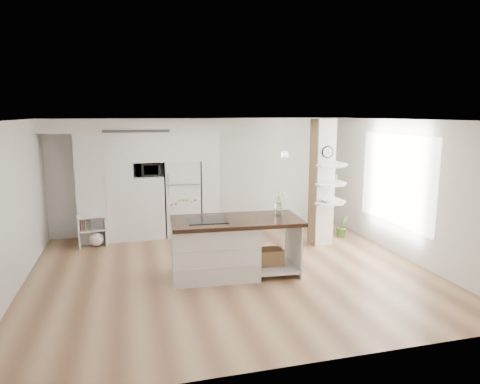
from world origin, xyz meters
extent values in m
cube|color=tan|center=(0.00, 0.00, 0.00)|extent=(7.00, 6.00, 0.01)
cube|color=white|center=(0.00, 0.00, 2.70)|extent=(7.00, 6.00, 0.04)
cube|color=silver|center=(0.00, 3.00, 1.35)|extent=(7.00, 0.04, 2.70)
cube|color=silver|center=(0.00, -3.00, 1.35)|extent=(7.00, 0.04, 2.70)
cube|color=silver|center=(-3.50, 0.00, 1.35)|extent=(0.04, 6.00, 2.70)
cube|color=silver|center=(3.50, 0.00, 1.35)|extent=(0.04, 6.00, 2.70)
cube|color=white|center=(-2.20, 2.67, 1.20)|extent=(1.20, 0.65, 2.40)
cube|color=white|center=(-1.27, 2.67, 0.71)|extent=(0.65, 0.65, 1.42)
cube|color=white|center=(-1.27, 2.67, 2.08)|extent=(0.65, 0.65, 0.65)
cube|color=white|center=(-0.53, 2.67, 2.08)|extent=(0.85, 0.65, 0.65)
cube|color=white|center=(0.10, 2.67, 1.20)|extent=(0.40, 0.65, 2.40)
cube|color=silver|center=(-1.50, 2.65, 2.55)|extent=(4.00, 0.70, 0.30)
cube|color=#262626|center=(-1.50, 2.31, 2.44)|extent=(1.40, 0.04, 0.06)
cube|color=white|center=(-0.53, 2.68, 0.88)|extent=(0.78, 0.66, 1.75)
cube|color=#B2B2B7|center=(-0.53, 2.34, 1.24)|extent=(0.78, 0.01, 0.03)
cube|color=silver|center=(2.30, 1.20, 1.35)|extent=(0.40, 0.40, 2.70)
cube|color=tan|center=(2.09, 1.20, 1.35)|extent=(0.02, 0.40, 2.70)
cube|color=tan|center=(2.30, 1.41, 1.35)|extent=(0.40, 0.02, 2.70)
cylinder|color=black|center=(2.30, 0.99, 2.02)|extent=(0.25, 0.03, 0.25)
cylinder|color=white|center=(2.30, 0.98, 2.02)|extent=(0.21, 0.01, 0.21)
plane|color=white|center=(3.48, 0.30, 1.50)|extent=(0.00, 2.40, 2.40)
cylinder|color=white|center=(1.70, 0.15, 2.12)|extent=(0.12, 0.12, 0.10)
cube|color=white|center=(-0.32, -0.09, 0.47)|extent=(1.51, 1.04, 0.94)
cube|color=white|center=(0.74, -0.16, 0.12)|extent=(0.84, 1.00, 0.04)
cube|color=white|center=(1.12, -0.18, 0.47)|extent=(0.09, 0.95, 0.94)
cube|color=#331E0F|center=(0.07, -0.12, 0.97)|extent=(2.30, 1.20, 0.07)
cube|color=black|center=(-0.43, -0.09, 1.01)|extent=(0.71, 0.60, 0.01)
cube|color=#A97A52|center=(0.69, -0.16, 0.29)|extent=(0.47, 0.36, 0.28)
cylinder|color=white|center=(0.86, -0.05, 1.12)|extent=(0.12, 0.12, 0.22)
cube|color=white|center=(-2.78, 2.18, 0.34)|extent=(0.09, 0.33, 0.67)
cube|color=white|center=(-2.25, 2.27, 0.34)|extent=(0.09, 0.33, 0.67)
cube|color=white|center=(-2.51, 2.22, 0.66)|extent=(0.61, 0.42, 0.03)
cube|color=white|center=(-2.51, 2.22, 0.36)|extent=(0.59, 0.42, 0.03)
sphere|color=white|center=(-2.44, 2.24, 0.16)|extent=(0.33, 0.33, 0.33)
imported|color=#4D8234|center=(3.00, 1.51, 0.26)|extent=(0.29, 0.23, 0.52)
imported|color=#4D8234|center=(2.83, 2.50, 0.23)|extent=(0.29, 0.29, 0.45)
imported|color=#2D2D2D|center=(-1.27, 2.62, 1.57)|extent=(0.54, 0.37, 0.30)
imported|color=#4D8234|center=(2.63, 1.30, 1.52)|extent=(0.27, 0.23, 0.30)
imported|color=white|center=(2.30, 0.90, 1.00)|extent=(0.22, 0.22, 0.05)
camera|label=1|loc=(-1.69, -7.09, 2.81)|focal=32.00mm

